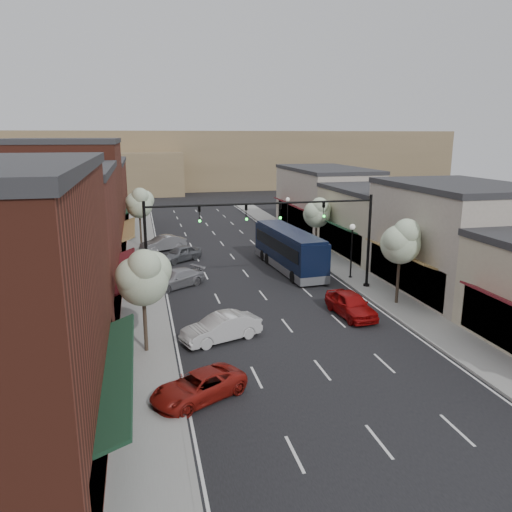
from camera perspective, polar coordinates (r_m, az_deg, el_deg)
ground at (r=28.58m, az=4.72°, el=-9.37°), size 160.00×160.00×0.00m
sidewalk_left at (r=44.88m, az=-12.97°, el=-1.00°), size 2.80×73.00×0.15m
sidewalk_right at (r=47.86m, az=7.54°, el=0.14°), size 2.80×73.00×0.15m
curb_left at (r=44.89m, az=-11.19°, el=-0.91°), size 0.25×73.00×0.17m
curb_right at (r=47.39m, az=5.96°, el=0.05°), size 0.25×73.00×0.17m
bldg_left_midnear at (r=32.23m, az=-23.60°, el=0.86°), size 10.14×14.10×9.40m
bldg_left_midfar at (r=45.75m, az=-20.71°, el=5.55°), size 10.14×14.10×10.90m
bldg_left_far at (r=61.68m, az=-18.78°, el=6.41°), size 10.14×18.10×8.40m
bldg_right_midnear at (r=38.66m, az=21.74°, el=1.86°), size 9.14×12.10×7.90m
bldg_right_midfar at (r=48.92m, az=13.70°, el=3.86°), size 9.14×12.10×6.40m
bldg_right_far at (r=61.53m, az=7.88°, el=6.52°), size 9.14×16.10×7.40m
hill_far at (r=115.40m, az=-9.24°, el=10.91°), size 120.00×30.00×12.00m
hill_near at (r=104.59m, az=-22.64°, el=8.69°), size 50.00×20.00×8.00m
signal_mast_right at (r=36.37m, az=9.46°, el=3.12°), size 8.22×0.46×7.00m
signal_mast_left at (r=33.73m, az=-8.49°, el=2.33°), size 8.22×0.46×7.00m
tree_right_near at (r=34.01m, az=16.31°, el=1.73°), size 2.85×2.65×5.95m
tree_right_far at (r=48.43m, az=7.03°, el=5.04°), size 2.85×2.65×5.43m
tree_left_near at (r=25.88m, az=-12.74°, el=-2.23°), size 2.85×2.65×5.69m
tree_left_far at (r=51.35m, az=-13.16°, el=5.96°), size 2.85×2.65×6.13m
lamp_post_near at (r=39.79m, az=10.90°, el=1.58°), size 0.44×0.44×4.44m
lamp_post_far at (r=55.96m, az=3.64°, el=5.24°), size 0.44×0.44×4.44m
coach_bus at (r=42.27m, az=3.77°, el=0.81°), size 3.27×11.31×3.42m
red_hatchback at (r=32.14m, az=10.78°, el=-5.44°), size 2.19×4.69×1.55m
parked_car_a at (r=22.36m, az=-6.61°, el=-14.61°), size 4.73×3.81×1.20m
parked_car_b at (r=28.04m, az=-4.00°, el=-8.18°), size 4.79×3.00×1.49m
parked_car_c at (r=37.92m, az=-9.16°, el=-2.58°), size 4.93×4.09×1.35m
parked_car_d at (r=45.67m, az=-8.64°, el=0.27°), size 4.36×3.76×1.42m
parked_car_e at (r=50.22m, az=-10.57°, el=1.45°), size 4.78×3.17×1.49m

